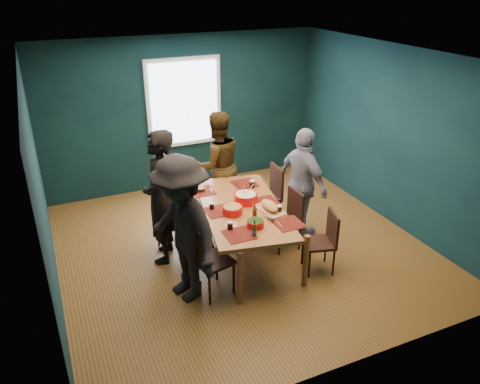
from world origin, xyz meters
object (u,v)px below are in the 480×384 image
object	(u,v)px
person_far_left	(160,197)
bowl_salad	(233,210)
bowl_herbs	(255,223)
person_back	(217,165)
chair_right_mid	(289,215)
chair_left_near	(207,257)
chair_right_far	(270,191)
cutting_board	(270,207)
chair_right_near	(325,237)
bowl_dumpling	(246,198)
person_right	(303,184)
chair_left_far	(166,219)
person_near_left	(182,230)
dining_table	(242,211)
chair_left_mid	(191,236)

from	to	relation	value
person_far_left	bowl_salad	xyz separation A→B (m)	(0.80, -0.55, -0.09)
bowl_herbs	person_back	bearing A→B (deg)	83.02
chair_right_mid	person_far_left	world-z (taller)	person_far_left
chair_left_near	person_far_left	size ratio (longest dim) A/B	0.50
chair_right_far	cutting_board	bearing A→B (deg)	-115.72
chair_right_mid	bowl_herbs	size ratio (longest dim) A/B	4.05
chair_right_near	bowl_dumpling	bearing A→B (deg)	147.77
chair_right_mid	chair_right_near	xyz separation A→B (m)	(0.13, -0.72, -0.01)
chair_right_near	chair_left_near	bearing A→B (deg)	-169.09
person_right	person_back	bearing A→B (deg)	30.08
chair_left_far	cutting_board	distance (m)	1.49
chair_left_far	person_near_left	distance (m)	1.16
chair_left_near	person_back	size ratio (longest dim) A/B	0.54
dining_table	person_near_left	bearing A→B (deg)	-142.00
chair_left_far	person_far_left	size ratio (longest dim) A/B	0.47
chair_left_far	person_far_left	xyz separation A→B (m)	(-0.09, -0.16, 0.42)
person_near_left	bowl_salad	bearing A→B (deg)	99.07
chair_left_mid	chair_right_far	distance (m)	1.70
bowl_dumpling	cutting_board	xyz separation A→B (m)	(0.19, -0.35, -0.01)
chair_right_near	bowl_dumpling	size ratio (longest dim) A/B	2.68
chair_left_far	chair_right_near	distance (m)	2.20
chair_left_mid	bowl_herbs	distance (m)	0.92
chair_left_near	person_back	distance (m)	2.15
chair_left_near	bowl_herbs	xyz separation A→B (m)	(0.67, 0.05, 0.28)
person_far_left	bowl_herbs	bearing A→B (deg)	64.43
dining_table	bowl_salad	bearing A→B (deg)	-135.05
person_right	person_near_left	xyz separation A→B (m)	(-2.05, -0.73, 0.08)
chair_left_near	chair_right_near	size ratio (longest dim) A/B	1.11
bowl_salad	bowl_dumpling	distance (m)	0.37
person_near_left	person_back	bearing A→B (deg)	131.49
chair_left_far	bowl_dumpling	distance (m)	1.16
dining_table	chair_right_mid	distance (m)	0.76
person_near_left	cutting_board	distance (m)	1.30
chair_left_near	cutting_board	size ratio (longest dim) A/B	1.63
chair_right_far	person_far_left	distance (m)	1.87
bowl_salad	person_far_left	bearing A→B (deg)	145.66
chair_left_near	person_near_left	size ratio (longest dim) A/B	0.51
chair_right_mid	cutting_board	xyz separation A→B (m)	(-0.45, -0.24, 0.33)
person_back	person_right	bearing A→B (deg)	129.62
chair_right_far	bowl_dumpling	size ratio (longest dim) A/B	2.99
person_far_left	bowl_herbs	xyz separation A→B (m)	(0.92, -0.98, -0.10)
chair_right_mid	person_right	size ratio (longest dim) A/B	0.52
chair_right_mid	person_near_left	world-z (taller)	person_near_left
person_right	bowl_dumpling	bearing A→B (deg)	87.40
dining_table	person_near_left	xyz separation A→B (m)	(-0.99, -0.51, 0.21)
chair_right_far	chair_right_mid	bearing A→B (deg)	-93.40
person_back	bowl_salad	bearing A→B (deg)	76.08
chair_right_near	cutting_board	size ratio (longest dim) A/B	1.46
person_far_left	person_right	distance (m)	2.07
dining_table	bowl_herbs	size ratio (longest dim) A/B	10.33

